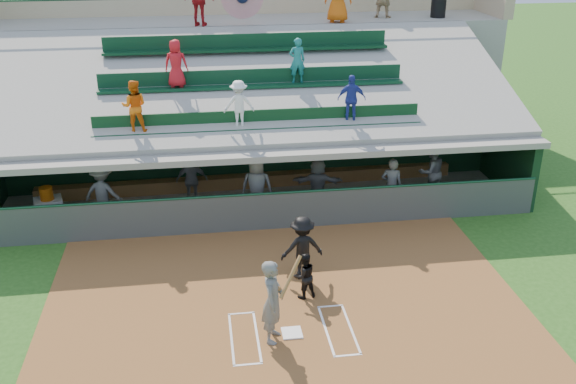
{
  "coord_description": "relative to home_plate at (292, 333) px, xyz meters",
  "views": [
    {
      "loc": [
        -1.69,
        -11.28,
        8.36
      ],
      "look_at": [
        0.41,
        3.5,
        1.8
      ],
      "focal_mm": 40.0,
      "sensor_mm": 36.0,
      "label": 1
    }
  ],
  "objects": [
    {
      "name": "trash_bin",
      "position": [
        7.58,
        12.94,
        4.99
      ],
      "size": [
        0.57,
        0.57,
        0.85
      ],
      "primitive_type": "cylinder",
      "color": "black",
      "rests_on": "concourse_slab"
    },
    {
      "name": "grandstand",
      "position": [
        -0.01,
        10.51,
        2.23
      ],
      "size": [
        20.4,
        10.4,
        7.8
      ],
      "color": "#484C48",
      "rests_on": "ground"
    },
    {
      "name": "dugout_floor",
      "position": [
        0.0,
        6.75,
        -0.02
      ],
      "size": [
        16.0,
        3.5,
        0.04
      ],
      "primitive_type": "cube",
      "color": "gray",
      "rests_on": "ground"
    },
    {
      "name": "batter_at_plate",
      "position": [
        -0.42,
        -0.12,
        0.93
      ],
      "size": [
        0.95,
        0.81,
        1.95
      ],
      "color": "#565853",
      "rests_on": "dirt_slab"
    },
    {
      "name": "dugout_player_e",
      "position": [
        3.8,
        5.57,
        0.86
      ],
      "size": [
        0.72,
        0.58,
        1.71
      ],
      "primitive_type": "imported",
      "rotation": [
        0.0,
        0.0,
        2.83
      ],
      "color": "#51534E",
      "rests_on": "dugout_floor"
    },
    {
      "name": "dugout_player_d",
      "position": [
        1.68,
        6.11,
        0.82
      ],
      "size": [
        1.57,
        0.72,
        1.63
      ],
      "primitive_type": "imported",
      "rotation": [
        0.0,
        0.0,
        2.98
      ],
      "color": "#585A55",
      "rests_on": "dugout_floor"
    },
    {
      "name": "dugout_bench",
      "position": [
        -0.18,
        8.1,
        0.21
      ],
      "size": [
        13.56,
        0.82,
        0.41
      ],
      "primitive_type": "cube",
      "rotation": [
        0.0,
        0.0,
        0.03
      ],
      "color": "olive",
      "rests_on": "dugout_floor"
    },
    {
      "name": "ground",
      "position": [
        0.0,
        0.0,
        -0.04
      ],
      "size": [
        100.0,
        100.0,
        0.0
      ],
      "primitive_type": "plane",
      "color": "#245116",
      "rests_on": "ground"
    },
    {
      "name": "batters_box_chalk",
      "position": [
        0.0,
        0.0,
        -0.01
      ],
      "size": [
        2.65,
        1.85,
        0.01
      ],
      "color": "white",
      "rests_on": "dirt_slab"
    },
    {
      "name": "dugout_player_c",
      "position": [
        -0.17,
        5.83,
        0.95
      ],
      "size": [
        1.04,
        0.79,
        1.89
      ],
      "primitive_type": "imported",
      "rotation": [
        0.0,
        0.0,
        2.92
      ],
      "color": "#575954",
      "rests_on": "dugout_floor"
    },
    {
      "name": "catcher",
      "position": [
        0.49,
        1.38,
        0.56
      ],
      "size": [
        0.65,
        0.56,
        1.14
      ],
      "primitive_type": "imported",
      "rotation": [
        0.0,
        0.0,
        3.41
      ],
      "color": "black",
      "rests_on": "dirt_slab"
    },
    {
      "name": "dugout_player_b",
      "position": [
        -2.05,
        6.97,
        0.81
      ],
      "size": [
        0.95,
        0.4,
        1.61
      ],
      "primitive_type": "imported",
      "rotation": [
        0.0,
        0.0,
        3.14
      ],
      "color": "#555853",
      "rests_on": "dugout_floor"
    },
    {
      "name": "home_plate",
      "position": [
        0.0,
        0.0,
        0.0
      ],
      "size": [
        0.43,
        0.43,
        0.03
      ],
      "primitive_type": "cube",
      "color": "white",
      "rests_on": "dirt_slab"
    },
    {
      "name": "dugout_player_f",
      "position": [
        5.31,
        6.36,
        0.91
      ],
      "size": [
        1.0,
        0.86,
        1.8
      ],
      "primitive_type": "imported",
      "rotation": [
        0.0,
        0.0,
        3.36
      ],
      "color": "#5F625C",
      "rests_on": "dugout_floor"
    },
    {
      "name": "water_cooler",
      "position": [
        -6.2,
        6.38,
        0.88
      ],
      "size": [
        0.38,
        0.38,
        0.38
      ],
      "primitive_type": "cylinder",
      "color": "#C55A0B",
      "rests_on": "white_table"
    },
    {
      "name": "white_table",
      "position": [
        -6.21,
        6.43,
        0.35
      ],
      "size": [
        0.9,
        0.76,
        0.68
      ],
      "primitive_type": "cube",
      "rotation": [
        0.0,
        0.0,
        0.26
      ],
      "color": "silver",
      "rests_on": "dugout_floor"
    },
    {
      "name": "dugout_player_a",
      "position": [
        -4.58,
        6.15,
        0.89
      ],
      "size": [
        1.29,
        0.99,
        1.77
      ],
      "primitive_type": "imported",
      "rotation": [
        0.0,
        0.0,
        2.82
      ],
      "color": "#60625D",
      "rests_on": "dugout_floor"
    },
    {
      "name": "dirt_slab",
      "position": [
        0.0,
        0.5,
        -0.03
      ],
      "size": [
        11.0,
        9.0,
        0.02
      ],
      "primitive_type": "cube",
      "color": "brown",
      "rests_on": "ground"
    },
    {
      "name": "home_umpire",
      "position": [
        0.59,
        2.29,
        0.8
      ],
      "size": [
        1.12,
        0.73,
        1.63
      ],
      "primitive_type": "imported",
      "rotation": [
        0.0,
        0.0,
        3.26
      ],
      "color": "black",
      "rests_on": "dirt_slab"
    },
    {
      "name": "concourse_slab",
      "position": [
        0.0,
        13.5,
        2.26
      ],
      "size": [
        20.0,
        3.0,
        4.6
      ],
      "primitive_type": "cube",
      "color": "gray",
      "rests_on": "ground"
    }
  ]
}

